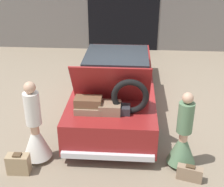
{
  "coord_description": "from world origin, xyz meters",
  "views": [
    {
      "loc": [
        0.43,
        -7.56,
        3.98
      ],
      "look_at": [
        0.0,
        -1.47,
        1.02
      ],
      "focal_mm": 50.0,
      "sensor_mm": 36.0,
      "label": 1
    }
  ],
  "objects_px": {
    "person_left": "(35,133)",
    "suitcase_beside_right_person": "(190,173)",
    "car": "(116,83)",
    "suitcase_beside_left_person": "(18,164)",
    "person_right": "(183,140)"
  },
  "relations": [
    {
      "from": "person_right",
      "to": "suitcase_beside_right_person",
      "type": "height_order",
      "value": "person_right"
    },
    {
      "from": "person_left",
      "to": "suitcase_beside_right_person",
      "type": "height_order",
      "value": "person_left"
    },
    {
      "from": "suitcase_beside_right_person",
      "to": "car",
      "type": "bearing_deg",
      "value": 117.86
    },
    {
      "from": "car",
      "to": "suitcase_beside_left_person",
      "type": "distance_m",
      "value": 3.41
    },
    {
      "from": "car",
      "to": "person_right",
      "type": "relative_size",
      "value": 3.43
    },
    {
      "from": "suitcase_beside_right_person",
      "to": "person_right",
      "type": "bearing_deg",
      "value": 103.35
    },
    {
      "from": "person_left",
      "to": "suitcase_beside_right_person",
      "type": "xyz_separation_m",
      "value": [
        2.98,
        -0.42,
        -0.47
      ]
    },
    {
      "from": "car",
      "to": "suitcase_beside_left_person",
      "type": "relative_size",
      "value": 12.65
    },
    {
      "from": "person_right",
      "to": "suitcase_beside_left_person",
      "type": "xyz_separation_m",
      "value": [
        -3.11,
        -0.47,
        -0.36
      ]
    },
    {
      "from": "car",
      "to": "suitcase_beside_left_person",
      "type": "xyz_separation_m",
      "value": [
        -1.68,
        -2.94,
        -0.42
      ]
    },
    {
      "from": "person_left",
      "to": "suitcase_beside_right_person",
      "type": "relative_size",
      "value": 3.5
    },
    {
      "from": "person_left",
      "to": "person_right",
      "type": "distance_m",
      "value": 2.88
    },
    {
      "from": "car",
      "to": "suitcase_beside_right_person",
      "type": "bearing_deg",
      "value": -62.14
    },
    {
      "from": "car",
      "to": "person_left",
      "type": "xyz_separation_m",
      "value": [
        -1.44,
        -2.5,
        -0.0
      ]
    },
    {
      "from": "car",
      "to": "person_right",
      "type": "bearing_deg",
      "value": -59.86
    }
  ]
}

